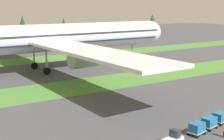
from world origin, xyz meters
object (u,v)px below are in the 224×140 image
(cargo_dolly_lead, at_px, (197,128))
(cargo_dolly_third, at_px, (220,117))
(taxiway_marker_1, at_px, (72,91))
(cargo_dolly_second, at_px, (209,122))
(airliner, at_px, (48,38))
(taxiway_marker_0, at_px, (179,76))
(baggage_tug, at_px, (173,140))

(cargo_dolly_lead, bearing_deg, cargo_dolly_third, -90.00)
(cargo_dolly_lead, xyz_separation_m, taxiway_marker_1, (-4.10, 26.76, -0.60))
(cargo_dolly_lead, bearing_deg, cargo_dolly_second, -90.00)
(cargo_dolly_lead, distance_m, cargo_dolly_third, 5.80)
(airliner, bearing_deg, cargo_dolly_second, 2.15)
(cargo_dolly_lead, relative_size, taxiway_marker_1, 3.82)
(cargo_dolly_lead, xyz_separation_m, taxiway_marker_0, (22.10, 25.78, -0.65))
(airliner, xyz_separation_m, cargo_dolly_second, (2.75, -47.65, -7.21))
(taxiway_marker_0, bearing_deg, cargo_dolly_lead, -130.60)
(airliner, xyz_separation_m, cargo_dolly_third, (5.59, -47.07, -7.21))
(cargo_dolly_second, height_order, taxiway_marker_1, cargo_dolly_second)
(airliner, height_order, taxiway_marker_1, airliner)
(baggage_tug, relative_size, taxiway_marker_0, 5.27)
(cargo_dolly_third, distance_m, taxiway_marker_0, 29.61)
(taxiway_marker_1, bearing_deg, taxiway_marker_0, -2.14)
(airliner, height_order, cargo_dolly_second, airliner)
(cargo_dolly_lead, relative_size, cargo_dolly_third, 1.00)
(airliner, distance_m, cargo_dolly_third, 47.95)
(taxiway_marker_0, height_order, taxiway_marker_1, taxiway_marker_1)
(cargo_dolly_lead, height_order, taxiway_marker_0, cargo_dolly_lead)
(airliner, relative_size, cargo_dolly_second, 35.30)
(airliner, xyz_separation_m, taxiway_marker_0, (22.01, -22.44, -7.86))
(cargo_dolly_lead, xyz_separation_m, cargo_dolly_third, (5.69, 1.14, 0.00))
(cargo_dolly_third, bearing_deg, airliner, -4.60)
(airliner, relative_size, taxiway_marker_0, 162.52)
(baggage_tug, relative_size, cargo_dolly_third, 1.14)
(airliner, distance_m, cargo_dolly_second, 48.27)
(cargo_dolly_lead, distance_m, taxiway_marker_0, 33.96)
(cargo_dolly_lead, height_order, cargo_dolly_second, same)
(baggage_tug, xyz_separation_m, cargo_dolly_third, (10.61, 2.13, 0.10))
(cargo_dolly_second, bearing_deg, airliner, -8.07)
(cargo_dolly_lead, bearing_deg, taxiway_marker_0, -51.97)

